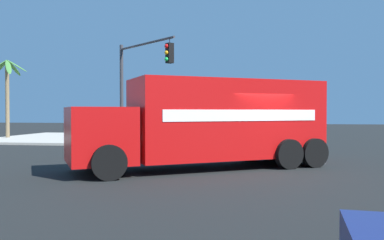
{
  "coord_description": "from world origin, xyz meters",
  "views": [
    {
      "loc": [
        -13.95,
        -0.09,
        1.91
      ],
      "look_at": [
        -0.09,
        2.21,
        1.62
      ],
      "focal_mm": 37.76,
      "sensor_mm": 36.0,
      "label": 1
    }
  ],
  "objects": [
    {
      "name": "sidewalk_corner_far",
      "position": [
        12.46,
        12.46,
        0.07
      ],
      "size": [
        10.63,
        10.63,
        0.14
      ],
      "primitive_type": "cube",
      "color": "#B2ADA0",
      "rests_on": "ground"
    },
    {
      "name": "delivery_truck",
      "position": [
        -0.37,
        1.56,
        1.55
      ],
      "size": [
        6.65,
        8.61,
        2.98
      ],
      "color": "red",
      "rests_on": "ground"
    },
    {
      "name": "palm_tree_far",
      "position": [
        11.29,
        16.94,
        3.64
      ],
      "size": [
        2.36,
        2.76,
        5.36
      ],
      "color": "#7A6647",
      "rests_on": "sidewalk_corner_far"
    },
    {
      "name": "ground_plane",
      "position": [
        0.0,
        0.0,
        0.0
      ],
      "size": [
        100.0,
        100.0,
        0.0
      ],
      "primitive_type": "plane",
      "color": "black"
    },
    {
      "name": "traffic_light_secondary",
      "position": [
        6.73,
        6.29,
        3.84
      ],
      "size": [
        3.4,
        3.85,
        5.53
      ],
      "color": "#38383D",
      "rests_on": "sidewalk_corner_far"
    },
    {
      "name": "sedan_maroon",
      "position": [
        12.5,
        2.67,
        0.63
      ],
      "size": [
        2.07,
        4.32,
        1.31
      ],
      "color": "maroon",
      "rests_on": "ground"
    }
  ]
}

